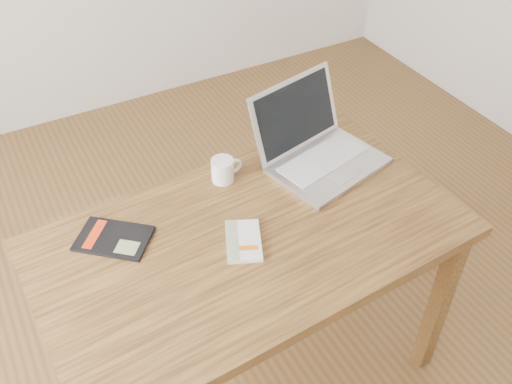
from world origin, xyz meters
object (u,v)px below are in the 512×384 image
desk (251,254)px  white_guidebook (243,241)px  black_guidebook (114,238)px  coffee_mug (223,169)px  laptop (317,147)px

desk → white_guidebook: (-0.04, -0.02, 0.10)m
white_guidebook → black_guidebook: white_guidebook is taller
coffee_mug → desk: bearing=-100.5°
desk → black_guidebook: size_ratio=5.22×
white_guidebook → coffee_mug: bearing=98.8°
desk → laptop: laptop is taller
laptop → coffee_mug: (-0.33, 0.06, -0.01)m
desk → black_guidebook: black_guidebook is taller
desk → black_guidebook: (-0.37, 0.17, 0.10)m
white_guidebook → laptop: 0.47m
black_guidebook → laptop: bearing=-46.4°
desk → laptop: 0.45m
white_guidebook → laptop: bearing=53.7°
black_guidebook → laptop: 0.74m
desk → white_guidebook: size_ratio=6.80×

